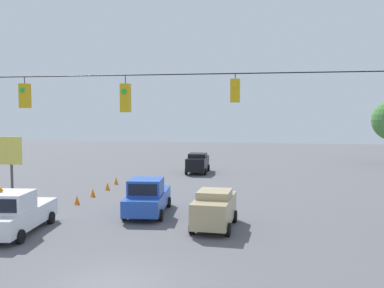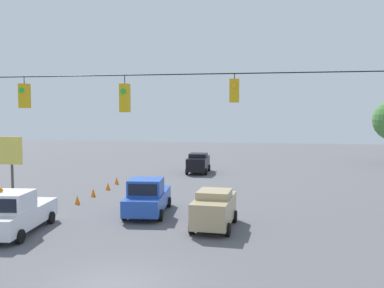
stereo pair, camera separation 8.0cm
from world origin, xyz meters
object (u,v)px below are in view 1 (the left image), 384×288
Objects in this scene: sedan_tan_crossing_near at (214,208)px; traffic_cone_fifth at (108,186)px; traffic_cone_nearest at (28,222)px; traffic_cone_second at (53,209)px; pickup_truck_blue_withflow_mid at (147,197)px; pickup_truck_white_parked_shoulder at (16,214)px; traffic_cone_farthest at (116,181)px; traffic_cone_fourth at (93,193)px; sedan_black_withflow_deep at (198,163)px; traffic_cone_third at (77,200)px; overhead_signal_span at (125,140)px.

traffic_cone_fifth is at bearing -44.98° from sedan_tan_crossing_near.
traffic_cone_nearest and traffic_cone_second have the same top height.
sedan_tan_crossing_near is at bearing 151.08° from pickup_truck_blue_withflow_mid.
traffic_cone_fifth is (-0.11, -11.87, -0.69)m from pickup_truck_white_parked_shoulder.
traffic_cone_nearest is at bearing 36.64° from pickup_truck_blue_withflow_mid.
traffic_cone_nearest is at bearing 90.65° from traffic_cone_farthest.
traffic_cone_fourth is (-0.05, -9.22, -0.69)m from pickup_truck_white_parked_shoulder.
traffic_cone_second is (5.54, 18.31, -0.71)m from sedan_black_withflow_deep.
pickup_truck_blue_withflow_mid is at bearing 161.07° from traffic_cone_third.
pickup_truck_blue_withflow_mid is at bearing -28.92° from sedan_tan_crossing_near.
sedan_black_withflow_deep is 7.71× the size of traffic_cone_fifth.
traffic_cone_second is at bearing -7.78° from sedan_tan_crossing_near.
traffic_cone_nearest is (-0.00, -1.07, -0.69)m from pickup_truck_white_parked_shoulder.
sedan_black_withflow_deep is 7.71× the size of traffic_cone_nearest.
overhead_signal_span is 7.75m from sedan_tan_crossing_near.
traffic_cone_second is at bearing 90.04° from traffic_cone_farthest.
pickup_truck_blue_withflow_mid reaches higher than traffic_cone_farthest.
traffic_cone_second is at bearing 10.64° from pickup_truck_blue_withflow_mid.
pickup_truck_blue_withflow_mid is at bearing -136.48° from pickup_truck_white_parked_shoulder.
traffic_cone_third is at bearing -56.87° from overhead_signal_span.
pickup_truck_white_parked_shoulder reaches higher than traffic_cone_fifth.
traffic_cone_farthest is at bearing -87.83° from traffic_cone_fourth.
overhead_signal_span is 33.23× the size of traffic_cone_second.
sedan_tan_crossing_near reaches higher than sedan_black_withflow_deep.
overhead_signal_span is 33.23× the size of traffic_cone_third.
sedan_tan_crossing_near is 9.51m from traffic_cone_nearest.
pickup_truck_white_parked_shoulder reaches higher than traffic_cone_third.
overhead_signal_span reaches higher than traffic_cone_nearest.
sedan_tan_crossing_near is at bearing 156.41° from traffic_cone_third.
pickup_truck_blue_withflow_mid reaches higher than traffic_cone_fourth.
sedan_tan_crossing_near is 7.23× the size of traffic_cone_fourth.
traffic_cone_fifth is at bearing 95.73° from traffic_cone_farthest.
pickup_truck_white_parked_shoulder is 9.25m from traffic_cone_fourth.
pickup_truck_white_parked_shoulder is 1.24× the size of sedan_black_withflow_deep.
overhead_signal_span is at bearing 92.99° from sedan_black_withflow_deep.
sedan_black_withflow_deep is 9.56m from traffic_cone_farthest.
traffic_cone_second is at bearing 86.29° from traffic_cone_third.
overhead_signal_span reaches higher than traffic_cone_fifth.
overhead_signal_span is at bearing 123.13° from traffic_cone_third.
sedan_tan_crossing_near is at bearing -170.54° from traffic_cone_nearest.
traffic_cone_nearest is at bearing 75.70° from sedan_black_withflow_deep.
pickup_truck_white_parked_shoulder is at bearing 76.36° from sedan_black_withflow_deep.
sedan_tan_crossing_near is 10.20m from traffic_cone_third.
pickup_truck_white_parked_shoulder reaches higher than sedan_black_withflow_deep.
traffic_cone_second is at bearing 73.17° from sedan_black_withflow_deep.
traffic_cone_second is at bearing -87.10° from traffic_cone_nearest.
sedan_black_withflow_deep is 19.15m from traffic_cone_second.
pickup_truck_white_parked_shoulder is 9.53× the size of traffic_cone_fifth.
pickup_truck_blue_withflow_mid is at bearing 126.22° from traffic_cone_fifth.
traffic_cone_fourth is at bearing -39.82° from pickup_truck_blue_withflow_mid.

